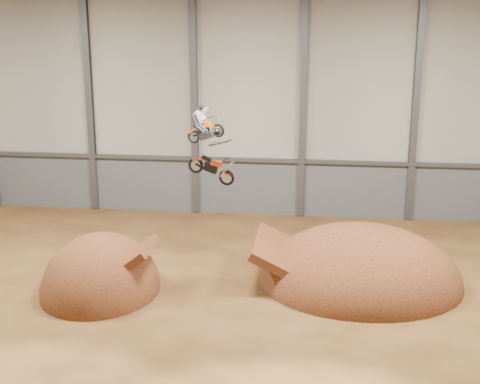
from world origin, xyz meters
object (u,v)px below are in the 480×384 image
at_px(fmx_rider_a, 207,121).
at_px(takeoff_ramp, 101,291).
at_px(fmx_rider_b, 209,150).
at_px(landing_ramp, 360,283).

bearing_deg(fmx_rider_a, takeoff_ramp, -127.15).
relative_size(fmx_rider_a, fmx_rider_b, 0.68).
distance_m(landing_ramp, fmx_rider_a, 10.63).
distance_m(landing_ramp, fmx_rider_b, 9.87).
bearing_deg(fmx_rider_a, fmx_rider_b, -60.06).
bearing_deg(fmx_rider_a, landing_ramp, 14.40).
xyz_separation_m(takeoff_ramp, landing_ramp, (12.02, 2.39, 0.00)).
bearing_deg(takeoff_ramp, fmx_rider_a, 33.45).
xyz_separation_m(landing_ramp, fmx_rider_b, (-6.94, -1.96, 6.74)).
distance_m(takeoff_ramp, landing_ramp, 12.26).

